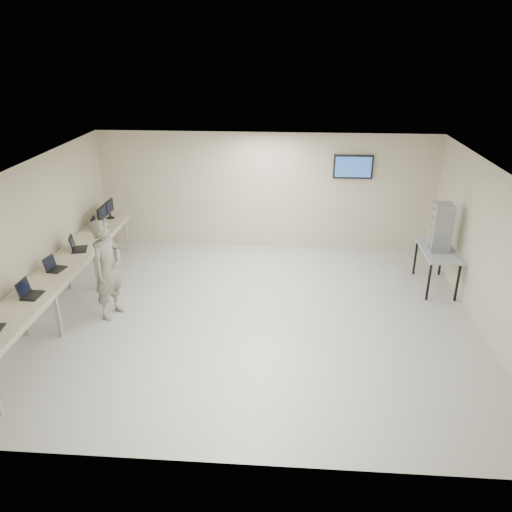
{
  "coord_description": "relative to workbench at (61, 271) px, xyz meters",
  "views": [
    {
      "loc": [
        0.6,
        -8.01,
        4.72
      ],
      "look_at": [
        0.0,
        0.2,
        1.15
      ],
      "focal_mm": 35.0,
      "sensor_mm": 36.0,
      "label": 1
    }
  ],
  "objects": [
    {
      "name": "room",
      "position": [
        3.62,
        0.06,
        0.58
      ],
      "size": [
        8.01,
        7.01,
        2.81
      ],
      "color": "#AFAEA5",
      "rests_on": "ground"
    },
    {
      "name": "workbench",
      "position": [
        0.0,
        0.0,
        0.0
      ],
      "size": [
        0.76,
        6.0,
        0.9
      ],
      "color": "#BEB88A",
      "rests_on": "ground"
    },
    {
      "name": "laptop_1",
      "position": [
        -0.01,
        -1.13,
        0.15
      ],
      "size": [
        0.3,
        0.37,
        0.28
      ],
      "rotation": [
        0.0,
        0.0,
        -0.02
      ],
      "color": "black",
      "rests_on": "workbench"
    },
    {
      "name": "laptop_2",
      "position": [
        -0.06,
        -0.12,
        0.14
      ],
      "size": [
        0.31,
        0.36,
        0.26
      ],
      "rotation": [
        0.0,
        0.0,
        -0.15
      ],
      "color": "black",
      "rests_on": "workbench"
    },
    {
      "name": "laptop_3",
      "position": [
        -0.03,
        0.83,
        0.15
      ],
      "size": [
        0.4,
        0.43,
        0.29
      ],
      "rotation": [
        0.0,
        0.0,
        0.28
      ],
      "color": "black",
      "rests_on": "workbench"
    },
    {
      "name": "laptop_4",
      "position": [
        -0.03,
        2.0,
        0.15
      ],
      "size": [
        0.35,
        0.39,
        0.28
      ],
      "rotation": [
        0.0,
        0.0,
        0.17
      ],
      "color": "black",
      "rests_on": "workbench"
    },
    {
      "name": "monitor_near",
      "position": [
        -0.01,
        2.27,
        0.33
      ],
      "size": [
        0.19,
        0.43,
        0.43
      ],
      "color": "black",
      "rests_on": "workbench"
    },
    {
      "name": "monitor_far",
      "position": [
        -0.01,
        2.75,
        0.33
      ],
      "size": [
        0.19,
        0.43,
        0.43
      ],
      "color": "black",
      "rests_on": "workbench"
    },
    {
      "name": "soldier",
      "position": [
        0.93,
        -0.09,
        0.11
      ],
      "size": [
        0.64,
        0.79,
        1.86
      ],
      "primitive_type": "imported",
      "rotation": [
        0.0,
        0.0,
        1.25
      ],
      "color": "slate",
      "rests_on": "ground"
    },
    {
      "name": "side_table",
      "position": [
        7.19,
        1.52,
        -0.07
      ],
      "size": [
        0.65,
        1.39,
        0.83
      ],
      "color": "#9099A3",
      "rests_on": "ground"
    },
    {
      "name": "storage_bins",
      "position": [
        7.17,
        1.52,
        0.49
      ],
      "size": [
        0.37,
        0.41,
        0.96
      ],
      "color": "#91959A",
      "rests_on": "side_table"
    }
  ]
}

